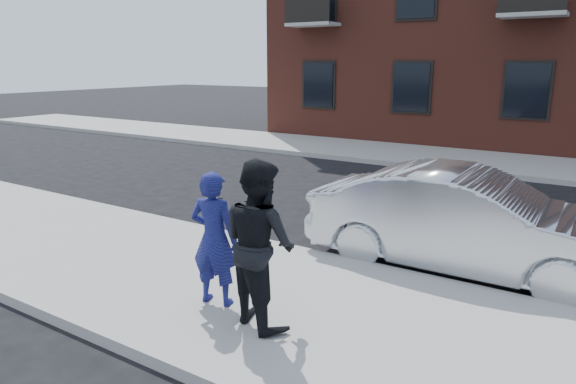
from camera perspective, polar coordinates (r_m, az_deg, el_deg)
The scene contains 8 objects.
ground at distance 6.57m, azimuth 5.48°, elevation -13.77°, with size 100.00×100.00×0.00m, color black.
near_sidewalk at distance 6.34m, azimuth 4.43°, elevation -14.09°, with size 50.00×3.50×0.15m, color #999790.
near_curb at distance 7.83m, azimuth 10.71°, elevation -8.59°, with size 50.00×0.10×0.15m, color #999691.
far_sidewalk at distance 16.92m, azimuth 23.09°, elevation 2.87°, with size 50.00×3.50×0.15m, color #999790.
far_curb at distance 15.18m, azimuth 21.93°, elevation 1.78°, with size 50.00×0.10×0.15m, color #999691.
silver_sedan at distance 8.09m, azimuth 19.32°, elevation -3.17°, with size 1.63×4.68×1.54m, color #B7BABF.
man_hoodie at distance 6.33m, azimuth -8.20°, elevation -5.15°, with size 0.68×0.53×1.68m.
man_peacoat at distance 5.78m, azimuth -3.18°, elevation -5.68°, with size 1.13×1.01×1.92m.
Camera 1 is at (2.57, -5.20, 3.08)m, focal length 32.00 mm.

